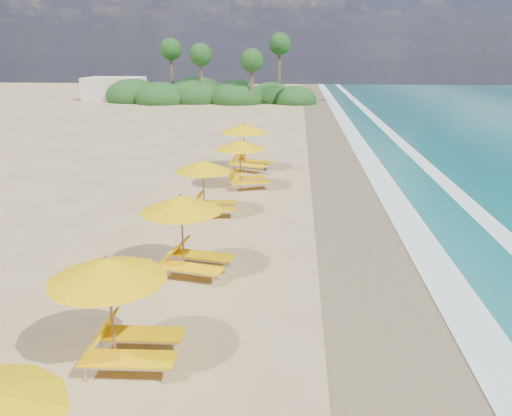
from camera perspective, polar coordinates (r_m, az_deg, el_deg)
name	(u,v)px	position (r m, az deg, el deg)	size (l,w,h in m)	color
ground	(256,242)	(16.85, 0.00, -3.89)	(160.00, 160.00, 0.00)	tan
wet_sand	(377,245)	(17.02, 13.59, -4.17)	(4.00, 160.00, 0.01)	olive
surf_foam	(461,247)	(17.64, 22.30, -4.17)	(4.00, 160.00, 0.01)	white
station_1	(120,303)	(10.51, -15.27, -10.45)	(2.64, 2.45, 2.40)	olive
station_2	(188,229)	(14.26, -7.73, -2.42)	(2.88, 2.76, 2.38)	olive
station_3	(208,184)	(19.35, -5.49, 2.79)	(2.57, 2.42, 2.23)	olive
station_4	(244,160)	(23.10, -1.36, 5.47)	(2.96, 2.89, 2.35)	olive
station_5	(247,144)	(26.63, -1.00, 7.36)	(3.32, 3.27, 2.56)	olive
treeline	(205,94)	(62.37, -5.86, 12.78)	(25.80, 8.80, 9.74)	#163D14
beach_building	(115,89)	(67.91, -15.81, 12.96)	(7.00, 5.00, 2.80)	beige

